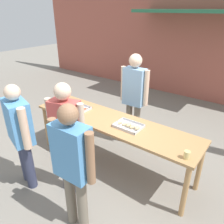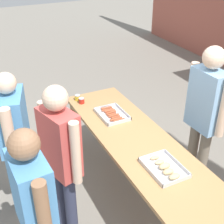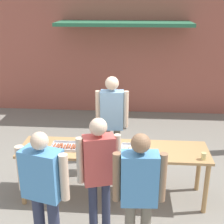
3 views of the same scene
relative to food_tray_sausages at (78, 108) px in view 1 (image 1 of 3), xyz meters
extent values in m
plane|color=gray|center=(0.74, 0.02, -0.87)|extent=(24.00, 24.00, 0.00)
cube|color=#A85647|center=(0.74, 4.02, 1.38)|extent=(12.00, 0.12, 4.50)
cube|color=#2D704C|center=(0.74, 3.47, 1.53)|extent=(3.20, 1.00, 0.08)
cube|color=tan|center=(0.74, 0.02, -0.03)|extent=(2.85, 0.70, 0.04)
cylinder|color=tan|center=(-0.62, -0.27, -0.46)|extent=(0.07, 0.07, 0.81)
cylinder|color=tan|center=(2.10, -0.27, -0.46)|extent=(0.07, 0.07, 0.81)
cylinder|color=tan|center=(-0.62, 0.30, -0.46)|extent=(0.07, 0.07, 0.81)
cylinder|color=tan|center=(2.10, 0.30, -0.46)|extent=(0.07, 0.07, 0.81)
cube|color=silver|center=(0.00, 0.00, -0.01)|extent=(0.40, 0.30, 0.01)
cube|color=silver|center=(0.00, -0.15, 0.01)|extent=(0.40, 0.01, 0.03)
cube|color=silver|center=(0.00, 0.15, 0.01)|extent=(0.40, 0.01, 0.03)
cube|color=silver|center=(-0.20, 0.00, 0.01)|extent=(0.01, 0.30, 0.03)
cube|color=silver|center=(0.19, 0.00, 0.01)|extent=(0.01, 0.30, 0.03)
cylinder|color=#A34C2D|center=(-0.17, 0.01, 0.01)|extent=(0.04, 0.14, 0.03)
cylinder|color=#A34C2D|center=(-0.12, 0.00, 0.01)|extent=(0.04, 0.15, 0.02)
cylinder|color=#A34C2D|center=(-0.08, 0.01, 0.01)|extent=(0.04, 0.13, 0.03)
cylinder|color=#A34C2D|center=(-0.04, 0.00, 0.01)|extent=(0.04, 0.14, 0.03)
cylinder|color=#A34C2D|center=(0.00, -0.01, 0.01)|extent=(0.02, 0.11, 0.02)
cylinder|color=#A34C2D|center=(0.04, 0.00, 0.01)|extent=(0.03, 0.13, 0.03)
cylinder|color=#A34C2D|center=(0.08, 0.01, 0.01)|extent=(0.03, 0.11, 0.02)
cylinder|color=#A34C2D|center=(0.12, -0.01, 0.01)|extent=(0.04, 0.15, 0.03)
cylinder|color=#A34C2D|center=(0.16, 0.01, 0.01)|extent=(0.03, 0.14, 0.03)
cube|color=silver|center=(1.06, 0.00, -0.01)|extent=(0.41, 0.30, 0.01)
cube|color=silver|center=(1.06, -0.15, 0.01)|extent=(0.41, 0.01, 0.03)
cube|color=silver|center=(1.06, 0.15, 0.01)|extent=(0.41, 0.01, 0.03)
cube|color=silver|center=(0.86, 0.00, 0.01)|extent=(0.01, 0.30, 0.03)
cube|color=silver|center=(1.26, 0.00, 0.01)|extent=(0.01, 0.30, 0.03)
ellipsoid|color=#D6B77F|center=(0.91, 0.00, 0.01)|extent=(0.06, 0.10, 0.04)
ellipsoid|color=#D6B77F|center=(0.99, 0.00, 0.01)|extent=(0.05, 0.10, 0.04)
ellipsoid|color=#D6B77F|center=(1.06, 0.01, 0.02)|extent=(0.07, 0.12, 0.06)
ellipsoid|color=#D6B77F|center=(1.14, -0.01, 0.02)|extent=(0.08, 0.11, 0.05)
ellipsoid|color=#D6B77F|center=(1.21, 0.01, 0.02)|extent=(0.07, 0.12, 0.05)
cylinder|color=gold|center=(-0.55, -0.22, 0.02)|extent=(0.07, 0.07, 0.06)
cylinder|color=#B2B2B7|center=(-0.55, -0.22, 0.05)|extent=(0.07, 0.07, 0.01)
cylinder|color=#B22319|center=(-0.45, -0.21, 0.02)|extent=(0.07, 0.07, 0.06)
cylinder|color=#B2B2B7|center=(-0.45, -0.21, 0.05)|extent=(0.07, 0.07, 0.01)
cylinder|color=#DBC67A|center=(2.03, -0.22, 0.04)|extent=(0.07, 0.07, 0.10)
cylinder|color=#756B5B|center=(0.57, 0.78, -0.44)|extent=(0.12, 0.12, 0.85)
cylinder|color=#756B5B|center=(0.75, 0.79, -0.44)|extent=(0.12, 0.12, 0.85)
cube|color=#84B2DB|center=(0.66, 0.79, 0.32)|extent=(0.40, 0.23, 0.67)
sphere|color=beige|center=(0.66, 0.79, 0.79)|extent=(0.23, 0.23, 0.23)
cylinder|color=beige|center=(0.42, 0.78, 0.34)|extent=(0.09, 0.09, 0.64)
cylinder|color=beige|center=(0.90, 0.79, 0.34)|extent=(0.09, 0.09, 0.64)
cylinder|color=#333851|center=(0.09, -1.14, -0.48)|extent=(0.14, 0.14, 0.77)
cylinder|color=#333851|center=(-0.11, -1.08, -0.48)|extent=(0.14, 0.14, 0.77)
cube|color=#5193D1|center=(-0.01, -1.11, 0.20)|extent=(0.52, 0.38, 0.61)
sphere|color=beige|center=(-0.01, -1.11, 0.63)|extent=(0.21, 0.21, 0.21)
cylinder|color=beige|center=(0.27, -1.19, 0.22)|extent=(0.11, 0.11, 0.58)
cylinder|color=beige|center=(-0.29, -1.03, 0.22)|extent=(0.11, 0.11, 0.58)
cylinder|color=#756B5B|center=(1.21, -1.18, -0.47)|extent=(0.12, 0.12, 0.79)
cylinder|color=#756B5B|center=(1.02, -1.19, -0.47)|extent=(0.12, 0.12, 0.79)
cube|color=#5193D1|center=(1.11, -1.18, 0.24)|extent=(0.43, 0.25, 0.63)
sphere|color=#936B4C|center=(1.11, -1.18, 0.68)|extent=(0.21, 0.21, 0.21)
cylinder|color=#936B4C|center=(1.37, -1.17, 0.25)|extent=(0.09, 0.09, 0.60)
cylinder|color=#936B4C|center=(0.86, -1.19, 0.25)|extent=(0.09, 0.09, 0.60)
cylinder|color=#333851|center=(0.70, -0.79, -0.47)|extent=(0.11, 0.11, 0.80)
cylinder|color=#333851|center=(0.54, -0.84, -0.47)|extent=(0.11, 0.11, 0.80)
cube|color=#C64C47|center=(0.62, -0.82, 0.25)|extent=(0.42, 0.31, 0.63)
sphere|color=beige|center=(0.62, -0.82, 0.69)|extent=(0.22, 0.22, 0.22)
cylinder|color=beige|center=(0.84, -0.75, 0.27)|extent=(0.09, 0.09, 0.60)
cylinder|color=beige|center=(0.39, -0.88, 0.27)|extent=(0.09, 0.09, 0.60)
camera|label=1|loc=(2.60, -2.43, 1.60)|focal=35.00mm
camera|label=2|loc=(2.82, -1.39, 1.85)|focal=50.00mm
camera|label=3|loc=(1.04, -4.18, 2.15)|focal=50.00mm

